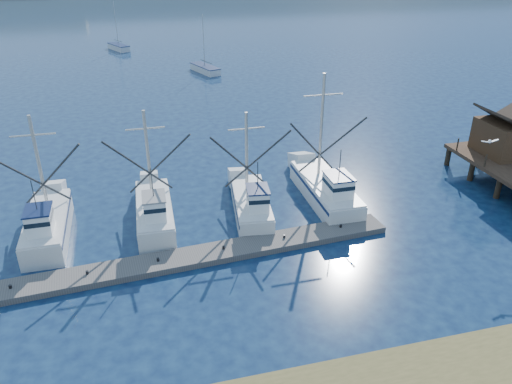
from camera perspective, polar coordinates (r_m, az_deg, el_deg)
ground at (r=26.71m, az=4.81°, el=-13.60°), size 500.00×500.00×0.00m
floating_dock at (r=30.33m, az=-11.09°, el=-8.04°), size 29.71×4.23×0.40m
trawler_fleet at (r=34.19m, az=-11.09°, el=-2.31°), size 28.22×8.74×9.10m
sailboat_near at (r=75.50m, az=-5.83°, el=13.81°), size 3.74×6.47×8.10m
sailboat_far at (r=94.65m, az=-15.42°, el=15.67°), size 3.87×5.79×8.10m
flying_gull at (r=34.57m, az=25.15°, el=5.26°), size 1.22×0.22×0.22m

